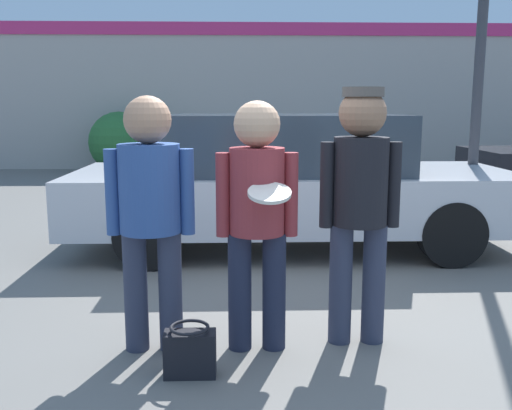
% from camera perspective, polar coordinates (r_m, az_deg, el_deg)
% --- Properties ---
extents(ground_plane, '(56.00, 56.00, 0.00)m').
position_cam_1_polar(ground_plane, '(4.12, 1.98, -12.25)').
color(ground_plane, '#66635E').
extents(storefront_building, '(24.00, 0.22, 3.50)m').
position_cam_1_polar(storefront_building, '(14.17, -0.88, 10.88)').
color(storefront_building, '#B2A89E').
rests_on(storefront_building, ground).
extents(person_left, '(0.55, 0.38, 1.62)m').
position_cam_1_polar(person_left, '(3.59, -10.53, 0.25)').
color(person_left, '#2D3347').
rests_on(person_left, ground).
extents(person_middle_with_frisbee, '(0.51, 0.54, 1.59)m').
position_cam_1_polar(person_middle_with_frisbee, '(3.55, 0.11, -0.19)').
color(person_middle_with_frisbee, '#1E2338').
rests_on(person_middle_with_frisbee, ground).
extents(person_right, '(0.52, 0.35, 1.67)m').
position_cam_1_polar(person_right, '(3.70, 10.36, 1.18)').
color(person_right, '#2D3347').
rests_on(person_right, ground).
extents(parked_car_near, '(4.75, 1.92, 1.46)m').
position_cam_1_polar(parked_car_near, '(6.28, 3.45, 2.40)').
color(parked_car_near, '#B7BABF').
rests_on(parked_car_near, ground).
extents(shrub, '(1.41, 1.41, 1.41)m').
position_cam_1_polar(shrub, '(13.57, -13.46, 6.11)').
color(shrub, '#2D6B33').
rests_on(shrub, ground).
extents(handbag, '(0.30, 0.23, 0.31)m').
position_cam_1_polar(handbag, '(3.44, -6.61, -14.36)').
color(handbag, black).
rests_on(handbag, ground).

